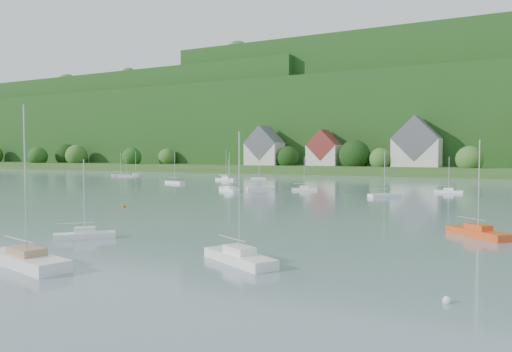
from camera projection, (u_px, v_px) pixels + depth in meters
The scene contains 13 objects.
far_shore_strip at pixel (409, 170), 190.85m from camera, with size 600.00×60.00×3.00m, color #29521E.
forested_ridge at pixel (437, 123), 250.33m from camera, with size 620.00×181.22×69.89m.
village_building_0 at pixel (264, 149), 204.63m from camera, with size 14.00×10.40×16.00m.
village_building_1 at pixel (324, 151), 194.79m from camera, with size 12.00×9.36×14.00m.
village_building_2 at pixel (417, 146), 177.53m from camera, with size 16.00×11.44×18.00m.
near_sailboat_2 at pixel (27, 259), 33.53m from camera, with size 8.29×3.97×10.79m.
near_sailboat_3 at pixel (85, 234), 44.58m from camera, with size 4.65×4.82×7.06m.
near_sailboat_4 at pixel (239, 256), 34.59m from camera, with size 6.80×4.81×9.05m.
near_sailboat_5 at pixel (478, 232), 45.58m from camera, with size 5.97×5.86×8.82m.
mooring_buoy_1 at pixel (51, 261), 35.31m from camera, with size 0.43×0.43×0.43m, color white.
mooring_buoy_3 at pixel (124, 207), 70.61m from camera, with size 0.50×0.50×0.50m, color red.
mooring_buoy_4 at pixel (447, 303), 25.34m from camera, with size 0.44×0.44×0.44m, color white.
far_sailboat_cluster at pixel (394, 186), 112.66m from camera, with size 194.86×71.13×8.71m.
Camera 1 is at (37.49, 4.11, 7.53)m, focal length 35.20 mm.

